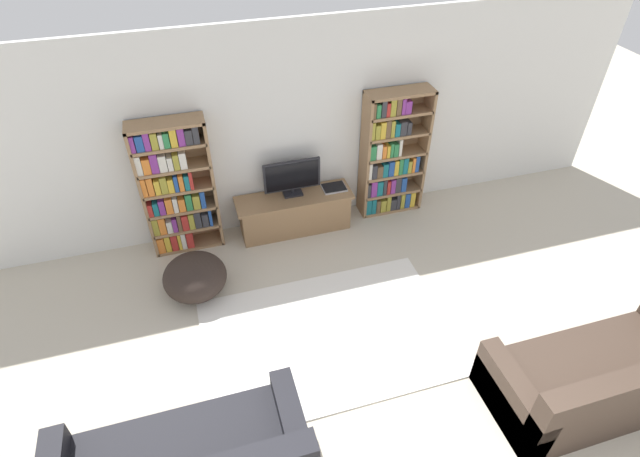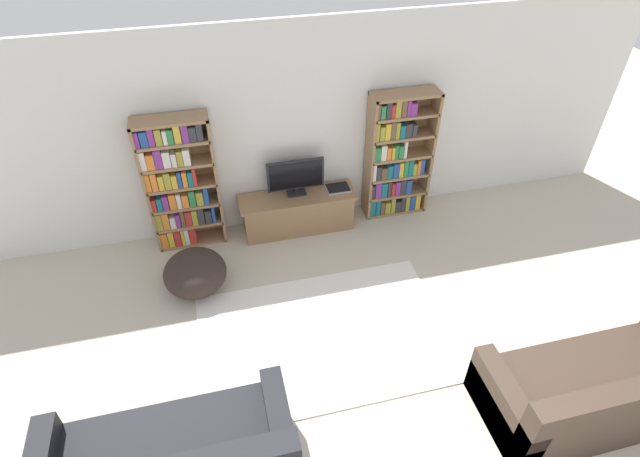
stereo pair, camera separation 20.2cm
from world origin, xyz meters
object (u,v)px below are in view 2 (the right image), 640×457
tv_stand (298,212)px  couch_right_sofa (598,392)px  bookshelf_right (395,158)px  beanbag_ottoman (195,273)px  bookshelf_left (179,184)px  television (296,177)px  laptop (338,188)px

tv_stand → couch_right_sofa: (2.04, -3.20, 0.02)m
bookshelf_right → beanbag_ottoman: 2.87m
couch_right_sofa → bookshelf_right: bearing=102.4°
bookshelf_left → bookshelf_right: (2.71, 0.00, -0.05)m
bookshelf_left → television: size_ratio=2.40×
television → couch_right_sofa: television is taller
television → couch_right_sofa: 3.88m
laptop → beanbag_ottoman: size_ratio=0.43×
laptop → couch_right_sofa: size_ratio=0.15×
tv_stand → laptop: size_ratio=4.92×
laptop → beanbag_ottoman: 2.08m
bookshelf_left → beanbag_ottoman: bookshelf_left is taller
tv_stand → laptop: bearing=3.0°
bookshelf_left → television: bookshelf_left is taller
television → couch_right_sofa: bearing=-58.0°
laptop → tv_stand: bearing=-177.0°
laptop → bookshelf_right: bearing=5.0°
bookshelf_left → laptop: (1.93, -0.07, -0.34)m
tv_stand → couch_right_sofa: 3.80m
tv_stand → beanbag_ottoman: (-1.35, -0.79, -0.02)m
bookshelf_right → couch_right_sofa: bookshelf_right is taller
television → bookshelf_left: bearing=178.5°
television → couch_right_sofa: size_ratio=0.36×
tv_stand → laptop: laptop is taller
beanbag_ottoman → bookshelf_left: bearing=93.0°
beanbag_ottoman → laptop: bearing=23.4°
bookshelf_right → tv_stand: size_ratio=1.16×
couch_right_sofa → bookshelf_left: bearing=136.2°
television → laptop: 0.59m
bookshelf_right → television: bearing=-178.4°
bookshelf_left → tv_stand: bearing=-3.9°
laptop → couch_right_sofa: 3.57m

